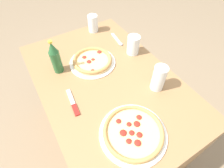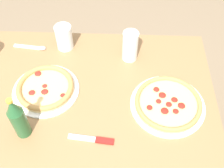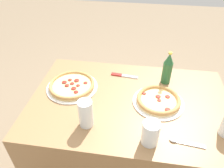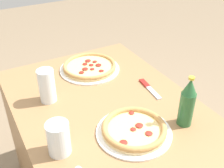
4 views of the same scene
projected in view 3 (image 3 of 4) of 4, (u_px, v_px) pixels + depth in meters
ground_plane at (125, 167)px, 1.71m from camera, size 8.00×8.00×0.00m
table at (127, 138)px, 1.50m from camera, size 1.16×0.77×0.70m
pizza_pepperoni at (158, 100)px, 1.25m from camera, size 0.30×0.30×0.04m
pizza_salami at (72, 85)px, 1.37m from camera, size 0.32×0.32×0.04m
glass_iced_tea at (150, 134)px, 1.01m from camera, size 0.08×0.08×0.13m
glass_water at (86, 115)px, 1.10m from camera, size 0.07×0.07×0.16m
beer_bottle at (167, 69)px, 1.36m from camera, size 0.06×0.06×0.22m
knife at (123, 76)px, 1.47m from camera, size 0.18×0.04×0.01m
spoon at (183, 142)px, 1.04m from camera, size 0.17×0.04×0.01m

